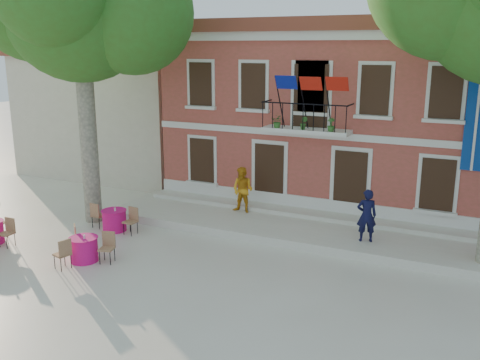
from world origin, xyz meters
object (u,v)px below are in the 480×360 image
pedestrian_orange (243,190)px  cafe_table_1 (84,248)px  pedestrian_navy (367,215)px  plane_tree_west (79,6)px  cafe_table_3 (114,219)px

pedestrian_orange → cafe_table_1: (-2.68, -5.81, -0.75)m
cafe_table_1 → pedestrian_navy: bearing=31.8°
cafe_table_1 → plane_tree_west: bearing=126.5°
cafe_table_1 → cafe_table_3: 2.83m
pedestrian_navy → cafe_table_1: bearing=11.4°
plane_tree_west → cafe_table_3: size_ratio=5.44×
plane_tree_west → cafe_table_3: bearing=-21.9°
plane_tree_west → pedestrian_navy: plane_tree_west is taller
pedestrian_navy → pedestrian_orange: bearing=-32.8°
plane_tree_west → cafe_table_3: 7.55m
plane_tree_west → pedestrian_navy: bearing=8.4°
cafe_table_3 → plane_tree_west: bearing=158.1°
plane_tree_west → cafe_table_1: bearing=-53.5°
plane_tree_west → pedestrian_orange: (5.07, 2.56, -6.63)m
pedestrian_navy → plane_tree_west: bearing=-12.0°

